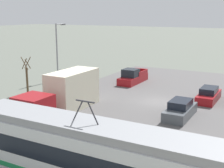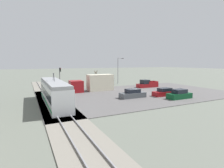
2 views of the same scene
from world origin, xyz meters
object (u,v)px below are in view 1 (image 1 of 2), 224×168
street_tree (27,77)px  street_lamp_near_crossing (58,47)px  light_rail_tram (86,154)px  sedan_car_1 (209,95)px  pickup_truck (133,77)px  no_parking_sign (60,76)px  box_truck (64,94)px  sedan_car_2 (180,110)px

street_tree → street_lamp_near_crossing: street_lamp_near_crossing is taller
light_rail_tram → sedan_car_1: bearing=-96.7°
pickup_truck → sedan_car_1: size_ratio=1.17×
light_rail_tram → no_parking_sign: (15.59, -17.83, -0.49)m
sedan_car_1 → street_lamp_near_crossing: size_ratio=0.62×
street_tree → no_parking_sign: bearing=-98.1°
sedan_car_1 → light_rail_tram: bearing=83.3°
pickup_truck → sedan_car_1: bearing=159.3°
street_lamp_near_crossing → no_parking_sign: (-2.32, 2.62, -3.12)m
street_lamp_near_crossing → no_parking_sign: bearing=131.5°
box_truck → street_tree: (7.62, -3.22, 0.21)m
street_lamp_near_crossing → light_rail_tram: bearing=131.2°
street_lamp_near_crossing → no_parking_sign: 4.69m
box_truck → sedan_car_1: 14.67m
sedan_car_2 → street_tree: 17.52m
light_rail_tram → sedan_car_2: light_rail_tram is taller
pickup_truck → sedan_car_2: size_ratio=1.18×
pickup_truck → light_rail_tram: bearing=109.3°
no_parking_sign → light_rail_tram: bearing=131.2°
box_truck → pickup_truck: box_truck is taller
box_truck → light_rail_tram: bearing=132.2°
street_tree → street_lamp_near_crossing: bearing=-78.2°
street_lamp_near_crossing → street_tree: bearing=101.8°
pickup_truck → street_tree: bearing=51.9°
sedan_car_2 → no_parking_sign: 17.47m
sedan_car_1 → street_lamp_near_crossing: street_lamp_near_crossing is taller
sedan_car_1 → sedan_car_2: (1.08, 6.34, 0.04)m
sedan_car_1 → no_parking_sign: bearing=4.7°
street_lamp_near_crossing → box_truck: bearing=130.3°
sedan_car_1 → sedan_car_2: size_ratio=1.01×
sedan_car_1 → street_tree: street_tree is taller
box_truck → sedan_car_1: box_truck is taller
light_rail_tram → box_truck: bearing=-47.8°
box_truck → sedan_car_2: 10.47m
light_rail_tram → box_truck: light_rail_tram is taller
box_truck → street_tree: 8.28m
no_parking_sign → street_tree: bearing=81.9°
sedan_car_1 → box_truck: bearing=41.6°
pickup_truck → street_lamp_near_crossing: street_lamp_near_crossing is taller
pickup_truck → street_tree: size_ratio=1.30×
box_truck → no_parking_sign: size_ratio=4.61×
pickup_truck → sedan_car_1: (-10.40, 3.93, -0.13)m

